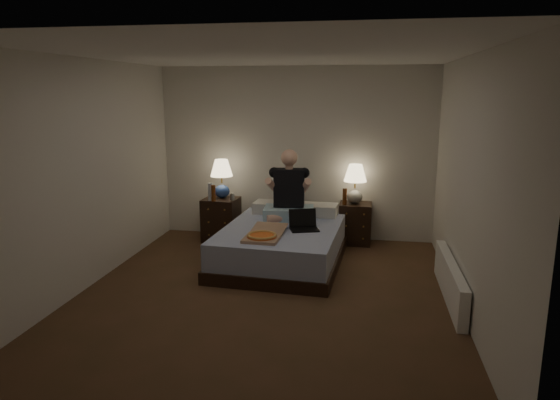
% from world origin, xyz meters
% --- Properties ---
extents(floor, '(4.00, 4.50, 0.00)m').
position_xyz_m(floor, '(0.00, 0.00, 0.00)').
color(floor, brown).
rests_on(floor, ground).
extents(ceiling, '(4.00, 4.50, 0.00)m').
position_xyz_m(ceiling, '(0.00, 0.00, 2.50)').
color(ceiling, white).
rests_on(ceiling, ground).
extents(wall_back, '(4.00, 0.00, 2.50)m').
position_xyz_m(wall_back, '(0.00, 2.25, 1.25)').
color(wall_back, beige).
rests_on(wall_back, ground).
extents(wall_front, '(4.00, 0.00, 2.50)m').
position_xyz_m(wall_front, '(0.00, -2.25, 1.25)').
color(wall_front, beige).
rests_on(wall_front, ground).
extents(wall_left, '(0.00, 4.50, 2.50)m').
position_xyz_m(wall_left, '(-2.00, 0.00, 1.25)').
color(wall_left, beige).
rests_on(wall_left, ground).
extents(wall_right, '(0.00, 4.50, 2.50)m').
position_xyz_m(wall_right, '(2.00, 0.00, 1.25)').
color(wall_right, beige).
rests_on(wall_right, ground).
extents(bed, '(1.53, 1.97, 0.47)m').
position_xyz_m(bed, '(-0.00, 1.03, 0.24)').
color(bed, '#5062A1').
rests_on(bed, floor).
extents(nightstand_left, '(0.51, 0.47, 0.63)m').
position_xyz_m(nightstand_left, '(-1.03, 1.85, 0.31)').
color(nightstand_left, black).
rests_on(nightstand_left, floor).
extents(nightstand_right, '(0.45, 0.41, 0.58)m').
position_xyz_m(nightstand_right, '(0.90, 2.05, 0.29)').
color(nightstand_right, black).
rests_on(nightstand_right, floor).
extents(lamp_left, '(0.34, 0.34, 0.56)m').
position_xyz_m(lamp_left, '(-1.02, 1.90, 0.91)').
color(lamp_left, '#274591').
rests_on(lamp_left, nightstand_left).
extents(lamp_right, '(0.33, 0.33, 0.56)m').
position_xyz_m(lamp_right, '(0.88, 2.05, 0.86)').
color(lamp_right, gray).
rests_on(lamp_right, nightstand_right).
extents(water_bottle, '(0.07, 0.07, 0.25)m').
position_xyz_m(water_bottle, '(-1.14, 1.70, 0.75)').
color(water_bottle, silver).
rests_on(water_bottle, nightstand_left).
extents(soda_can, '(0.07, 0.07, 0.10)m').
position_xyz_m(soda_can, '(-0.84, 1.77, 0.68)').
color(soda_can, '#9D9D99').
rests_on(soda_can, nightstand_left).
extents(beer_bottle_left, '(0.06, 0.06, 0.23)m').
position_xyz_m(beer_bottle_left, '(-1.08, 1.65, 0.74)').
color(beer_bottle_left, '#5F2C0D').
rests_on(beer_bottle_left, nightstand_left).
extents(beer_bottle_right, '(0.06, 0.06, 0.23)m').
position_xyz_m(beer_bottle_right, '(0.74, 1.95, 0.70)').
color(beer_bottle_right, '#4F240B').
rests_on(beer_bottle_right, nightstand_right).
extents(person, '(0.70, 0.57, 0.93)m').
position_xyz_m(person, '(0.02, 1.45, 0.94)').
color(person, black).
rests_on(person, bed).
extents(laptop, '(0.41, 0.37, 0.24)m').
position_xyz_m(laptop, '(0.30, 0.94, 0.59)').
color(laptop, black).
rests_on(laptop, bed).
extents(pizza_box, '(0.43, 0.78, 0.08)m').
position_xyz_m(pizza_box, '(-0.14, 0.46, 0.51)').
color(pizza_box, tan).
rests_on(pizza_box, bed).
extents(radiator, '(0.10, 1.60, 0.40)m').
position_xyz_m(radiator, '(1.93, 0.22, 0.20)').
color(radiator, white).
rests_on(radiator, floor).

